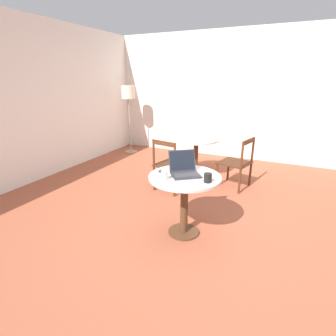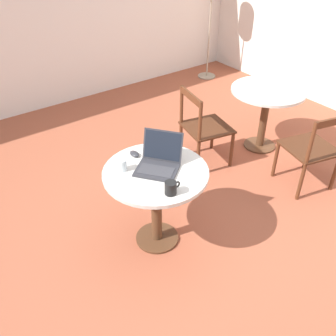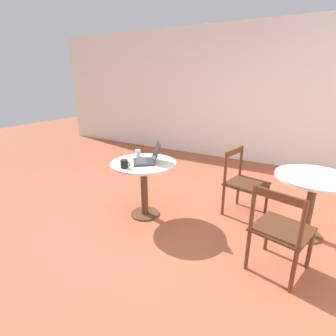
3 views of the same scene
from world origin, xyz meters
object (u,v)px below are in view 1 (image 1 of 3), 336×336
at_px(laptop, 185,170).
at_px(drinking_glass, 164,175).
at_px(cafe_table_near, 185,188).
at_px(floor_lamp, 128,96).
at_px(chair_mid_left, 170,165).
at_px(mouse, 162,171).
at_px(cafe_table_mid, 196,146).
at_px(mug, 208,178).
at_px(chair_mid_front, 237,163).

bearing_deg(laptop, drinking_glass, 151.27).
height_order(cafe_table_near, floor_lamp, floor_lamp).
bearing_deg(chair_mid_left, mouse, -159.53).
bearing_deg(cafe_table_mid, laptop, -164.62).
distance_m(cafe_table_near, mug, 0.35).
relative_size(cafe_table_mid, drinking_glass, 8.67).
height_order(cafe_table_near, mug, mug).
relative_size(chair_mid_left, mouse, 8.42).
xyz_separation_m(cafe_table_mid, laptop, (-1.78, -0.49, 0.20)).
bearing_deg(laptop, cafe_table_near, -152.84).
xyz_separation_m(cafe_table_near, chair_mid_left, (1.06, 0.67, -0.14)).
bearing_deg(floor_lamp, cafe_table_mid, -114.57).
distance_m(floor_lamp, mug, 4.00).
distance_m(chair_mid_front, laptop, 1.65).
xyz_separation_m(cafe_table_mid, chair_mid_front, (-0.20, -0.78, -0.14)).
xyz_separation_m(chair_mid_front, mouse, (-1.65, 0.54, 0.31)).
relative_size(cafe_table_mid, chair_mid_left, 0.95).
relative_size(chair_mid_front, laptop, 1.92).
bearing_deg(cafe_table_mid, chair_mid_left, 168.34).
height_order(chair_mid_front, mouse, chair_mid_front).
xyz_separation_m(cafe_table_mid, mug, (-1.90, -0.79, 0.19)).
relative_size(mouse, drinking_glass, 1.08).
bearing_deg(chair_mid_front, laptop, 169.64).
bearing_deg(mouse, cafe_table_near, -86.47).
xyz_separation_m(chair_mid_front, laptop, (-1.59, 0.29, 0.34)).
xyz_separation_m(cafe_table_near, mug, (-0.06, -0.28, 0.19)).
relative_size(chair_mid_left, drinking_glass, 9.12).
bearing_deg(cafe_table_near, mug, -103.03).
bearing_deg(floor_lamp, chair_mid_front, -111.81).
bearing_deg(chair_mid_front, floor_lamp, 68.19).
bearing_deg(drinking_glass, chair_mid_left, 22.34).
height_order(cafe_table_mid, drinking_glass, drinking_glass).
xyz_separation_m(cafe_table_near, chair_mid_front, (1.63, -0.27, -0.14)).
relative_size(cafe_table_mid, mouse, 8.01).
bearing_deg(floor_lamp, chair_mid_left, -132.38).
distance_m(cafe_table_mid, chair_mid_left, 0.80).
height_order(chair_mid_left, floor_lamp, floor_lamp).
distance_m(floor_lamp, mouse, 3.61).
relative_size(chair_mid_front, floor_lamp, 0.54).
xyz_separation_m(cafe_table_near, cafe_table_mid, (1.83, 0.51, 0.00)).
relative_size(cafe_table_near, mug, 6.52).
height_order(laptop, drinking_glass, laptop).
bearing_deg(laptop, floor_lamp, 42.72).
distance_m(chair_mid_left, mouse, 1.19).
distance_m(laptop, mouse, 0.26).
bearing_deg(chair_mid_front, mouse, 162.00).
relative_size(cafe_table_near, drinking_glass, 8.67).
relative_size(cafe_table_near, mouse, 8.01).
relative_size(laptop, mug, 3.57).
relative_size(cafe_table_near, floor_lamp, 0.51).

